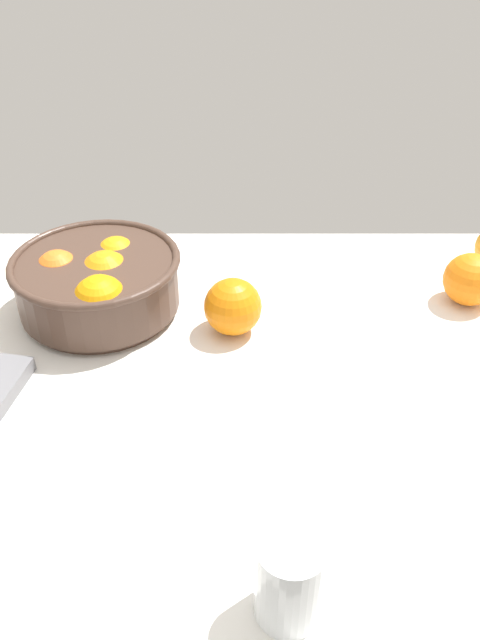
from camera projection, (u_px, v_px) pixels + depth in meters
The scene contains 5 objects.
ground_plane at pixel (221, 384), 87.76cm from camera, with size 129.54×81.12×3.00cm, color white.
fruit_bowl at pixel (99, 282), 96.18cm from camera, with size 25.31×25.31×10.68cm.
juice_glass at pixel (290, 583), 57.53cm from camera, with size 6.39×6.39×9.63cm.
loose_orange_2 at pixel (471, 280), 99.06cm from camera, with size 8.24×8.24×8.24cm, color orange.
loose_orange_3 at pixel (233, 307), 92.87cm from camera, with size 8.47×8.47×8.47cm, color orange.
Camera 1 is at (2.69, -65.94, 57.08)cm, focal length 35.97 mm.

